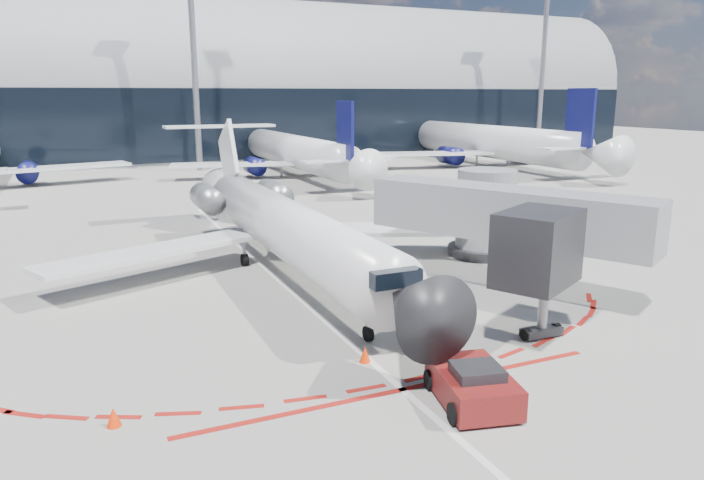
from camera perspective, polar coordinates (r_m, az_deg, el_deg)
name	(u,v)px	position (r m, az deg, el deg)	size (l,w,h in m)	color
ground	(286,287)	(29.67, -6.03, -4.24)	(260.00, 260.00, 0.00)	slate
apron_centerline	(273,276)	(31.50, -7.16, -3.22)	(0.25, 40.00, 0.01)	silver
apron_stop_bar	(403,390)	(19.79, 4.62, -13.40)	(14.00, 0.25, 0.01)	maroon
terminal_building	(136,96)	(92.37, -19.04, 12.28)	(150.00, 24.15, 24.00)	gray
jet_bridge	(500,219)	(30.76, 13.28, 1.88)	(10.03, 15.20, 4.90)	gray
light_mast_centre	(194,61)	(76.30, -14.16, 15.54)	(0.70, 0.70, 25.00)	gray
light_mast_east	(543,68)	(98.38, 16.94, 14.76)	(0.70, 0.70, 25.00)	gray
regional_jet	(279,223)	(32.08, -6.62, 1.56)	(23.59, 29.09, 7.29)	silver
pushback_tug	(473,385)	(19.05, 10.93, -12.83)	(2.68, 5.05, 1.29)	#5C140D
ramp_worker	(446,328)	(21.97, 8.52, -7.96)	(0.71, 0.47, 1.96)	#D0FA1A
safety_cone_left	(113,417)	(18.84, -20.87, -14.80)	(0.40, 0.40, 0.55)	#F53205
safety_cone_right	(365,354)	(21.48, 1.18, -10.35)	(0.39, 0.39, 0.54)	#F53205
bg_airliner_2	(296,128)	(69.57, -5.12, 10.07)	(31.80, 33.67, 10.29)	silver
bg_airliner_3	(489,118)	(81.44, 12.38, 10.78)	(36.25, 38.38, 11.73)	silver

